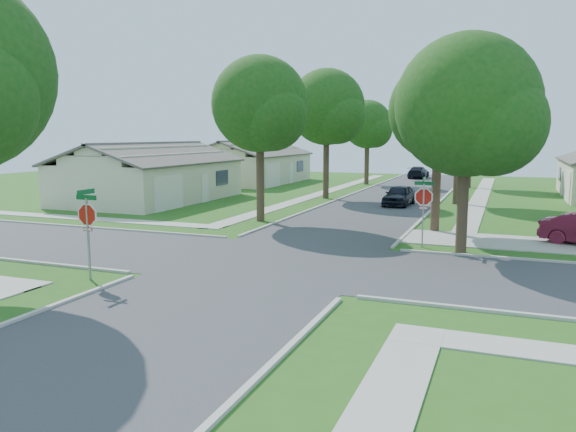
% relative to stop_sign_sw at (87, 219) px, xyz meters
% --- Properties ---
extents(ground, '(100.00, 100.00, 0.00)m').
position_rel_stop_sign_sw_xyz_m(ground, '(4.70, 4.70, -2.03)').
color(ground, '#265818').
rests_on(ground, ground).
extents(road_ns, '(7.00, 100.00, 0.02)m').
position_rel_stop_sign_sw_xyz_m(road_ns, '(4.70, 4.70, -2.03)').
color(road_ns, '#333335').
rests_on(road_ns, ground).
extents(sidewalk_ne, '(1.20, 40.00, 0.04)m').
position_rel_stop_sign_sw_xyz_m(sidewalk_ne, '(10.80, 30.70, -2.01)').
color(sidewalk_ne, '#9E9B91').
rests_on(sidewalk_ne, ground).
extents(sidewalk_nw, '(1.20, 40.00, 0.04)m').
position_rel_stop_sign_sw_xyz_m(sidewalk_nw, '(-1.40, 30.70, -2.01)').
color(sidewalk_nw, '#9E9B91').
rests_on(sidewalk_nw, ground).
extents(driveway, '(8.80, 3.60, 0.05)m').
position_rel_stop_sign_sw_xyz_m(driveway, '(12.60, 11.80, -2.01)').
color(driveway, '#9E9B91').
rests_on(driveway, ground).
extents(stop_sign_sw, '(1.05, 0.80, 2.98)m').
position_rel_stop_sign_sw_xyz_m(stop_sign_sw, '(0.00, 0.00, 0.00)').
color(stop_sign_sw, gray).
rests_on(stop_sign_sw, ground).
extents(stop_sign_ne, '(1.05, 0.80, 2.98)m').
position_rel_stop_sign_sw_xyz_m(stop_sign_ne, '(9.40, 9.40, 0.00)').
color(stop_sign_ne, gray).
rests_on(stop_sign_ne, ground).
extents(tree_e_near, '(4.97, 4.80, 8.28)m').
position_rel_stop_sign_sw_xyz_m(tree_e_near, '(9.45, 13.71, 3.61)').
color(tree_e_near, '#38281C').
rests_on(tree_e_near, ground).
extents(tree_e_mid, '(5.59, 5.40, 9.21)m').
position_rel_stop_sign_sw_xyz_m(tree_e_mid, '(9.46, 25.71, 4.22)').
color(tree_e_mid, '#38281C').
rests_on(tree_e_mid, ground).
extents(tree_e_far, '(5.17, 5.00, 8.72)m').
position_rel_stop_sign_sw_xyz_m(tree_e_far, '(9.45, 38.71, 3.95)').
color(tree_e_far, '#38281C').
rests_on(tree_e_far, ground).
extents(tree_w_near, '(5.38, 5.20, 8.97)m').
position_rel_stop_sign_sw_xyz_m(tree_w_near, '(0.06, 13.71, 4.08)').
color(tree_w_near, '#38281C').
rests_on(tree_w_near, ground).
extents(tree_w_mid, '(5.80, 5.60, 9.56)m').
position_rel_stop_sign_sw_xyz_m(tree_w_mid, '(0.06, 25.71, 4.46)').
color(tree_w_mid, '#38281C').
rests_on(tree_w_mid, ground).
extents(tree_w_far, '(4.76, 4.60, 8.04)m').
position_rel_stop_sign_sw_xyz_m(tree_w_far, '(0.05, 38.71, 3.48)').
color(tree_w_far, '#38281C').
rests_on(tree_w_far, ground).
extents(tree_ne_corner, '(5.80, 5.60, 8.66)m').
position_rel_stop_sign_sw_xyz_m(tree_ne_corner, '(11.06, 8.91, 3.56)').
color(tree_ne_corner, '#38281C').
rests_on(tree_ne_corner, ground).
extents(house_nw_near, '(8.42, 13.60, 4.23)m').
position_rel_stop_sign_sw_xyz_m(house_nw_near, '(-11.29, 19.70, -0.51)').
color(house_nw_near, '#BEB596').
rests_on(house_nw_near, ground).
extents(house_nw_far, '(8.42, 13.60, 4.23)m').
position_rel_stop_sign_sw_xyz_m(house_nw_far, '(-11.29, 36.70, -0.51)').
color(house_nw_far, '#BEB596').
rests_on(house_nw_far, ground).
extents(car_curb_east, '(1.87, 4.17, 1.39)m').
position_rel_stop_sign_sw_xyz_m(car_curb_east, '(5.90, 23.44, -1.33)').
color(car_curb_east, black).
rests_on(car_curb_east, ground).
extents(car_curb_west, '(1.96, 4.55, 1.31)m').
position_rel_stop_sign_sw_xyz_m(car_curb_west, '(3.50, 48.48, -1.38)').
color(car_curb_west, black).
rests_on(car_curb_west, ground).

